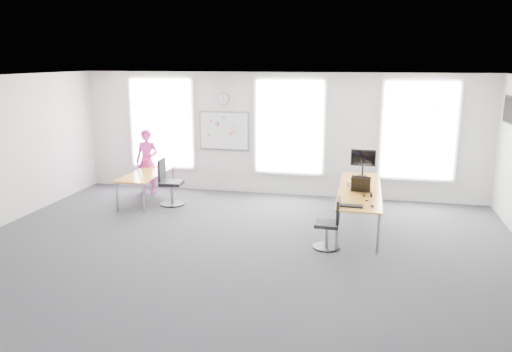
% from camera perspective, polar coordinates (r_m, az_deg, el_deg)
% --- Properties ---
extents(floor, '(10.00, 10.00, 0.00)m').
position_cam_1_polar(floor, '(8.86, -2.21, -8.67)').
color(floor, '#28282D').
rests_on(floor, ground).
extents(ceiling, '(10.00, 10.00, 0.00)m').
position_cam_1_polar(ceiling, '(8.22, -2.40, 11.12)').
color(ceiling, white).
rests_on(ceiling, ground).
extents(wall_back, '(10.00, 0.00, 10.00)m').
position_cam_1_polar(wall_back, '(12.26, 2.46, 4.77)').
color(wall_back, silver).
rests_on(wall_back, ground).
extents(wall_front, '(10.00, 0.00, 10.00)m').
position_cam_1_polar(wall_front, '(4.82, -14.62, -9.17)').
color(wall_front, silver).
rests_on(wall_front, ground).
extents(window_left, '(1.60, 0.06, 2.20)m').
position_cam_1_polar(window_left, '(13.06, -10.70, 5.95)').
color(window_left, silver).
rests_on(window_left, wall_back).
extents(window_mid, '(1.60, 0.06, 2.20)m').
position_cam_1_polar(window_mid, '(12.16, 3.85, 5.63)').
color(window_mid, silver).
rests_on(window_mid, wall_back).
extents(window_right, '(1.60, 0.06, 2.20)m').
position_cam_1_polar(window_right, '(12.08, 18.11, 4.96)').
color(window_right, silver).
rests_on(window_right, wall_back).
extents(desk_right, '(0.83, 3.11, 0.76)m').
position_cam_1_polar(desk_right, '(10.23, 11.77, -1.75)').
color(desk_right, orange).
rests_on(desk_right, ground).
extents(desk_left, '(0.75, 1.87, 0.68)m').
position_cam_1_polar(desk_left, '(12.02, -12.41, 0.06)').
color(desk_left, orange).
rests_on(desk_left, ground).
extents(chair_right, '(0.49, 0.49, 0.92)m').
position_cam_1_polar(chair_right, '(8.99, 8.45, -5.73)').
color(chair_right, black).
rests_on(chair_right, ground).
extents(chair_left, '(0.57, 0.57, 1.07)m').
position_cam_1_polar(chair_left, '(11.68, -9.92, -1.01)').
color(chair_left, black).
rests_on(chair_left, ground).
extents(person, '(0.60, 0.40, 1.62)m').
position_cam_1_polar(person, '(12.72, -12.33, 1.63)').
color(person, '#D52AA7').
rests_on(person, ground).
extents(whiteboard, '(1.20, 0.03, 0.90)m').
position_cam_1_polar(whiteboard, '(12.53, -3.67, 5.16)').
color(whiteboard, white).
rests_on(whiteboard, wall_back).
extents(wall_clock, '(0.30, 0.04, 0.30)m').
position_cam_1_polar(wall_clock, '(12.44, -3.73, 8.81)').
color(wall_clock, gray).
rests_on(wall_clock, wall_back).
extents(tv, '(0.06, 0.90, 0.55)m').
position_cam_1_polar(tv, '(11.35, 27.14, 6.73)').
color(tv, black).
rests_on(tv, wall_right).
extents(keyboard, '(0.47, 0.18, 0.02)m').
position_cam_1_polar(keyboard, '(8.99, 10.70, -3.38)').
color(keyboard, black).
rests_on(keyboard, desk_right).
extents(mouse, '(0.08, 0.13, 0.05)m').
position_cam_1_polar(mouse, '(9.05, 13.13, -3.30)').
color(mouse, black).
rests_on(mouse, desk_right).
extents(lens_cap, '(0.06, 0.06, 0.01)m').
position_cam_1_polar(lens_cap, '(9.41, 12.54, -2.76)').
color(lens_cap, black).
rests_on(lens_cap, desk_right).
extents(headphones, '(0.17, 0.09, 0.10)m').
position_cam_1_polar(headphones, '(9.65, 12.60, -2.10)').
color(headphones, black).
rests_on(headphones, desk_right).
extents(laptop_sleeve, '(0.39, 0.29, 0.31)m').
position_cam_1_polar(laptop_sleeve, '(9.95, 11.88, -0.97)').
color(laptop_sleeve, black).
rests_on(laptop_sleeve, desk_right).
extents(paper_stack, '(0.41, 0.35, 0.12)m').
position_cam_1_polar(paper_stack, '(10.37, 11.48, -0.91)').
color(paper_stack, beige).
rests_on(paper_stack, desk_right).
extents(monitor, '(0.55, 0.22, 0.60)m').
position_cam_1_polar(monitor, '(11.26, 12.14, 1.76)').
color(monitor, black).
rests_on(monitor, desk_right).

